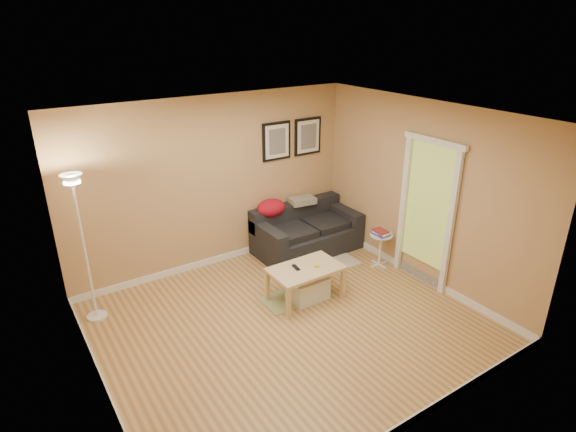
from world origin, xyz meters
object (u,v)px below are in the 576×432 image
at_px(storage_bin, 308,288).
at_px(floor_lamp, 85,254).
at_px(book_stack, 381,232).
at_px(sofa, 307,230).
at_px(side_table, 380,250).
at_px(coffee_table, 305,283).

height_order(storage_bin, floor_lamp, floor_lamp).
bearing_deg(book_stack, sofa, 119.23).
height_order(sofa, book_stack, sofa).
xyz_separation_m(side_table, floor_lamp, (-4.02, 0.99, 0.66)).
xyz_separation_m(sofa, side_table, (0.64, -1.04, -0.11)).
relative_size(sofa, floor_lamp, 0.87).
distance_m(storage_bin, book_stack, 1.53).
xyz_separation_m(coffee_table, book_stack, (1.51, 0.14, 0.33)).
distance_m(sofa, side_table, 1.22).
xyz_separation_m(book_stack, floor_lamp, (-4.00, 0.99, 0.35)).
bearing_deg(side_table, coffee_table, -174.55).
height_order(storage_bin, side_table, side_table).
relative_size(sofa, side_table, 3.21).
height_order(coffee_table, side_table, side_table).
relative_size(storage_bin, book_stack, 2.14).
distance_m(sofa, coffee_table, 1.48).
xyz_separation_m(sofa, floor_lamp, (-3.38, -0.05, 0.55)).
bearing_deg(sofa, storage_bin, -125.38).
bearing_deg(storage_bin, sofa, 54.62).
bearing_deg(coffee_table, storage_bin, -19.91).
bearing_deg(side_table, sofa, 121.65).
distance_m(sofa, floor_lamp, 3.42).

